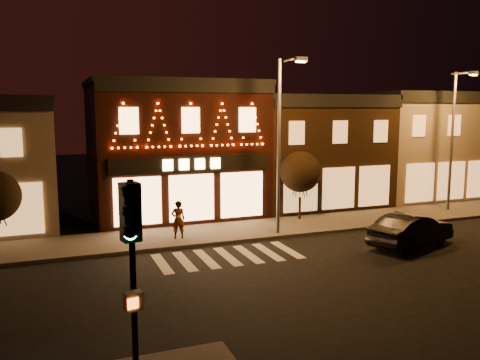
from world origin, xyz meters
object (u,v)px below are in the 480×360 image
traffic_signal_near (132,255)px  streetlamp_mid (282,133)px  dark_sedan (411,230)px  pedestrian (178,219)px

traffic_signal_near → streetlamp_mid: 16.34m
traffic_signal_near → dark_sedan: size_ratio=1.04×
dark_sedan → pedestrian: 11.46m
streetlamp_mid → pedestrian: streetlamp_mid is taller
dark_sedan → streetlamp_mid: bearing=35.5°
streetlamp_mid → pedestrian: (-5.19, 1.06, -4.30)m
dark_sedan → pedestrian: (-10.32, 4.96, 0.31)m
traffic_signal_near → pedestrian: 15.07m
traffic_signal_near → dark_sedan: (14.74, 9.21, -2.93)m
streetlamp_mid → dark_sedan: size_ratio=1.83×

